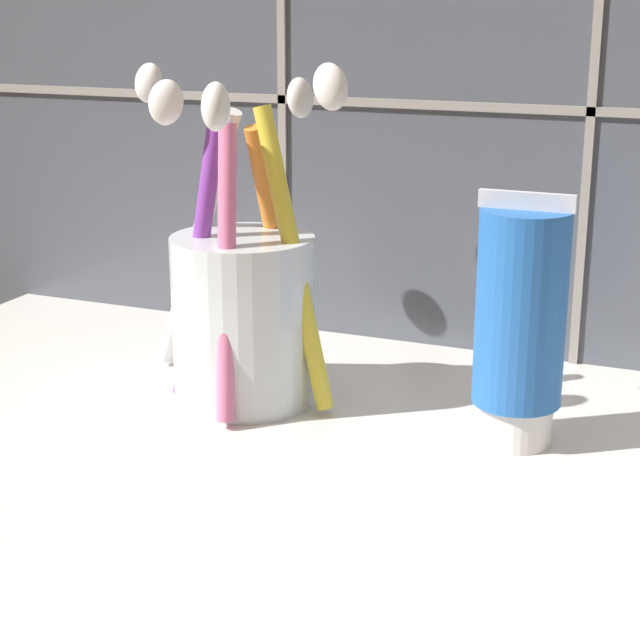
# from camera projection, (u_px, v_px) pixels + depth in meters

# --- Properties ---
(sink_counter) EXTENTS (0.73, 0.39, 0.02)m
(sink_counter) POSITION_uv_depth(u_px,v_px,m) (451.00, 512.00, 0.46)
(sink_counter) COLOR silver
(sink_counter) RESTS_ON ground
(tile_wall_backsplash) EXTENTS (0.83, 0.02, 0.43)m
(tile_wall_backsplash) POSITION_uv_depth(u_px,v_px,m) (566.00, 11.00, 0.57)
(tile_wall_backsplash) COLOR #4C515B
(tile_wall_backsplash) RESTS_ON ground
(toothbrush_cup) EXTENTS (0.15, 0.12, 0.18)m
(toothbrush_cup) POSITION_uv_depth(u_px,v_px,m) (243.00, 304.00, 0.55)
(toothbrush_cup) COLOR silver
(toothbrush_cup) RESTS_ON sink_counter
(toothpaste_tube) EXTENTS (0.04, 0.04, 0.12)m
(toothpaste_tube) POSITION_uv_depth(u_px,v_px,m) (520.00, 323.00, 0.49)
(toothpaste_tube) COLOR white
(toothpaste_tube) RESTS_ON sink_counter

